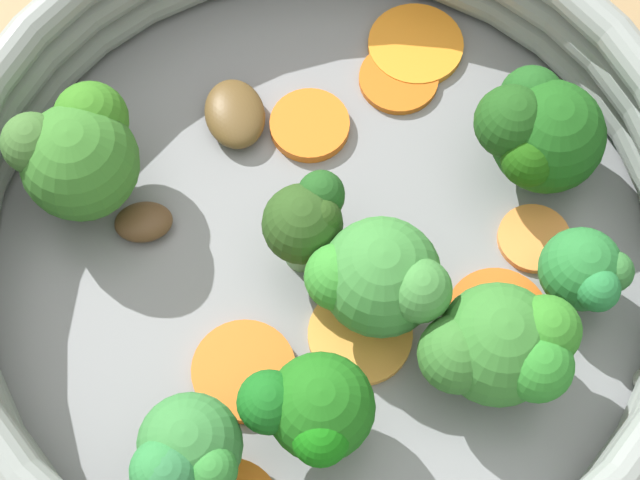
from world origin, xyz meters
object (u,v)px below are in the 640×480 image
carrot_slice_7 (359,335)px  mushroom_piece_0 (234,114)px  carrot_slice_6 (415,45)px  broccoli_floret_0 (378,279)px  broccoli_floret_2 (304,410)px  carrot_slice_0 (243,371)px  carrot_slice_2 (398,79)px  broccoli_floret_4 (183,456)px  broccoli_floret_7 (306,219)px  skillet (320,263)px  mushroom_piece_1 (143,222)px  broccoli_floret_1 (585,274)px  broccoli_floret_3 (537,131)px  broccoli_floret_5 (500,347)px  carrot_slice_5 (533,238)px  carrot_slice_1 (496,317)px  broccoli_floret_6 (77,153)px  carrot_slice_4 (309,125)px

carrot_slice_7 → mushroom_piece_0: size_ratio=1.21×
carrot_slice_6 → broccoli_floret_0: size_ratio=0.79×
carrot_slice_6 → mushroom_piece_0: bearing=25.9°
carrot_slice_6 → broccoli_floret_2: size_ratio=0.84×
broccoli_floret_2 → mushroom_piece_0: bearing=-77.1°
carrot_slice_0 → carrot_slice_2: carrot_slice_0 is taller
broccoli_floret_4 → broccoli_floret_7: bearing=-114.2°
skillet → mushroom_piece_1: (0.07, -0.01, 0.01)m
broccoli_floret_1 → carrot_slice_7: bearing=11.2°
broccoli_floret_2 → broccoli_floret_3: (-0.09, -0.12, -0.00)m
carrot_slice_2 → mushroom_piece_1: mushroom_piece_1 is taller
skillet → carrot_slice_7: carrot_slice_7 is taller
broccoli_floret_3 → broccoli_floret_7: (0.09, 0.04, 0.00)m
carrot_slice_0 → carrot_slice_2: bearing=-115.4°
carrot_slice_2 → broccoli_floret_5: size_ratio=0.59×
broccoli_floret_0 → broccoli_floret_4: bearing=44.1°
skillet → carrot_slice_2: 0.09m
broccoli_floret_7 → broccoli_floret_3: bearing=-156.9°
carrot_slice_2 → broccoli_floret_5: 0.14m
carrot_slice_7 → broccoli_floret_7: bearing=-60.6°
carrot_slice_6 → carrot_slice_5: bearing=115.6°
broccoli_floret_5 → carrot_slice_1: bearing=-101.1°
broccoli_floret_5 → broccoli_floret_0: bearing=-30.5°
carrot_slice_1 → carrot_slice_2: size_ratio=1.17×
broccoli_floret_4 → mushroom_piece_1: broccoli_floret_4 is taller
carrot_slice_0 → broccoli_floret_6: broccoli_floret_6 is taller
carrot_slice_5 → broccoli_floret_5: broccoli_floret_5 is taller
broccoli_floret_6 → mushroom_piece_1: broccoli_floret_6 is taller
carrot_slice_1 → broccoli_floret_2: broccoli_floret_2 is taller
broccoli_floret_1 → broccoli_floret_4: (0.15, 0.07, 0.01)m
broccoli_floret_7 → broccoli_floret_2: bearing=89.9°
carrot_slice_2 → carrot_slice_7: size_ratio=0.85×
broccoli_floret_1 → carrot_slice_1: bearing=17.3°
broccoli_floret_4 → broccoli_floret_6: bearing=-67.9°
carrot_slice_7 → skillet: bearing=-66.1°
skillet → carrot_slice_0: bearing=59.4°
broccoli_floret_6 → carrot_slice_2: bearing=-157.2°
mushroom_piece_1 → broccoli_floret_3: bearing=-169.6°
carrot_slice_2 → carrot_slice_5: size_ratio=1.17×
carrot_slice_1 → broccoli_floret_3: 0.08m
broccoli_floret_7 → broccoli_floret_4: bearing=65.8°
carrot_slice_2 → carrot_slice_5: bearing=124.8°
carrot_slice_2 → broccoli_floret_2: bearing=75.9°
carrot_slice_2 → mushroom_piece_1: bearing=33.8°
carrot_slice_5 → carrot_slice_6: (0.05, -0.10, 0.00)m
skillet → mushroom_piece_0: 0.08m
skillet → carrot_slice_0: 0.06m
carrot_slice_5 → broccoli_floret_0: bearing=24.9°
skillet → carrot_slice_4: size_ratio=8.22×
skillet → carrot_slice_5: size_ratio=9.41×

